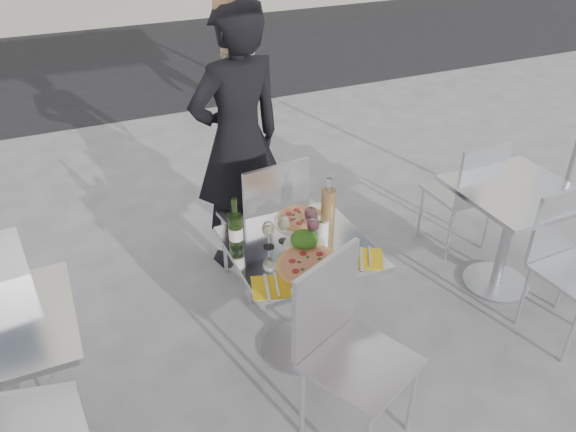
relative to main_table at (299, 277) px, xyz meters
name	(u,v)px	position (x,y,z in m)	size (l,w,h in m)	color
ground	(298,348)	(0.00, 0.00, -0.54)	(80.00, 80.00, 0.00)	slate
street_asphalt	(115,59)	(0.00, 6.50, -0.54)	(24.00, 5.00, 0.00)	black
main_table	(299,277)	(0.00, 0.00, 0.00)	(0.72, 0.72, 0.75)	#B7BABF
side_table_left	(1,361)	(-1.50, 0.00, 0.00)	(0.72, 0.72, 0.75)	#B7BABF
side_table_right	(511,218)	(1.50, 0.00, 0.00)	(0.72, 0.72, 0.75)	#B7BABF
chair_far	(268,215)	(0.07, 0.61, 0.04)	(0.49, 0.50, 0.98)	silver
chair_near	(344,339)	(-0.03, -0.55, 0.04)	(0.59, 0.60, 0.98)	silver
side_chair_rfar	(469,188)	(1.53, 0.45, -0.02)	(0.40, 0.41, 0.88)	silver
side_chair_rnear	(568,254)	(1.52, -0.44, 0.00)	(0.43, 0.44, 0.91)	silver
woman_diner	(238,142)	(0.03, 1.02, 0.38)	(0.67, 0.44, 1.84)	black
pedestrian_b	(236,45)	(0.98, 3.72, 0.24)	(1.00, 0.58, 1.55)	tan
pizza_near	(311,266)	(-0.03, -0.20, 0.22)	(0.35, 0.35, 0.02)	#E6AA59
pizza_far	(301,219)	(0.11, 0.21, 0.23)	(0.30, 0.30, 0.03)	white
salad_plate	(304,241)	(0.02, -0.01, 0.25)	(0.22, 0.22, 0.09)	white
wine_bottle	(236,229)	(-0.31, 0.12, 0.32)	(0.07, 0.08, 0.29)	#30501E
carafe	(328,206)	(0.23, 0.13, 0.33)	(0.08, 0.08, 0.29)	tan
sugar_shaker	(323,227)	(0.16, 0.04, 0.26)	(0.06, 0.06, 0.11)	white
wineglass_white_a	(268,230)	(-0.15, 0.06, 0.32)	(0.07, 0.07, 0.16)	white
wineglass_white_b	(284,224)	(-0.06, 0.07, 0.32)	(0.07, 0.07, 0.16)	white
wineglass_red_a	(313,225)	(0.08, 0.00, 0.32)	(0.07, 0.07, 0.16)	white
wineglass_red_b	(311,215)	(0.11, 0.10, 0.32)	(0.07, 0.07, 0.16)	white
napkin_left	(271,287)	(-0.27, -0.25, 0.21)	(0.22, 0.22, 0.01)	gold
napkin_right	(365,258)	(0.25, -0.24, 0.21)	(0.24, 0.24, 0.01)	gold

